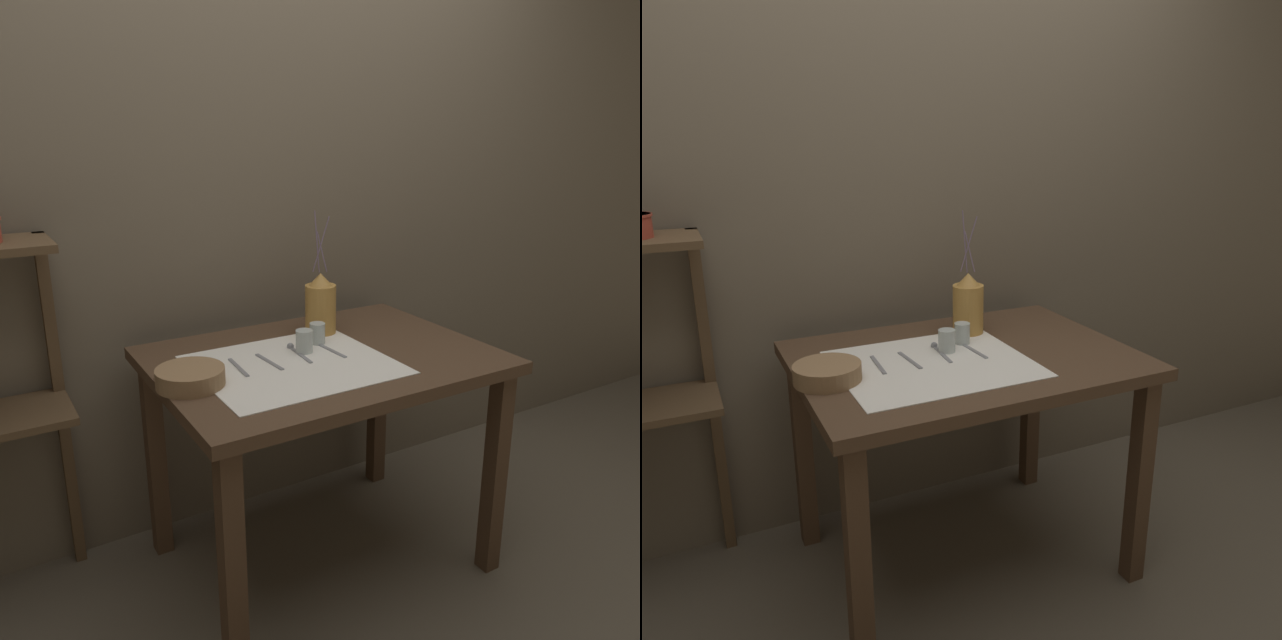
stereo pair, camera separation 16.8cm
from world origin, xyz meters
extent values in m
plane|color=brown|center=(0.00, 0.00, 0.00)|extent=(12.00, 12.00, 0.00)
cube|color=#6B5E4C|center=(0.00, 0.51, 1.20)|extent=(7.00, 0.06, 2.40)
cube|color=#4C3523|center=(0.00, 0.00, 0.77)|extent=(1.09, 0.81, 0.04)
cube|color=#4C3523|center=(-0.48, -0.34, 0.38)|extent=(0.06, 0.06, 0.75)
cube|color=#4C3523|center=(0.48, -0.34, 0.38)|extent=(0.06, 0.06, 0.75)
cube|color=#4C3523|center=(-0.48, 0.34, 0.38)|extent=(0.06, 0.06, 0.75)
cube|color=#4C3523|center=(0.48, 0.34, 0.38)|extent=(0.06, 0.06, 0.75)
cube|color=brown|center=(-0.76, 0.45, 0.60)|extent=(0.04, 0.04, 1.20)
cube|color=white|center=(-0.13, -0.04, 0.79)|extent=(0.60, 0.52, 0.00)
cylinder|color=#B7843D|center=(0.11, 0.20, 0.88)|extent=(0.11, 0.11, 0.18)
cone|color=#B7843D|center=(0.11, 0.20, 0.99)|extent=(0.08, 0.08, 0.04)
cylinder|color=slate|center=(0.10, 0.21, 1.13)|extent=(0.02, 0.00, 0.22)
cylinder|color=slate|center=(0.12, 0.20, 1.09)|extent=(0.04, 0.01, 0.15)
cylinder|color=slate|center=(0.11, 0.20, 1.12)|extent=(0.05, 0.04, 0.20)
cylinder|color=#8E6B47|center=(-0.46, -0.03, 0.82)|extent=(0.20, 0.20, 0.05)
cylinder|color=#B7C1BC|center=(-0.04, 0.04, 0.83)|extent=(0.06, 0.06, 0.08)
cylinder|color=#B7C1BC|center=(0.04, 0.10, 0.83)|extent=(0.05, 0.05, 0.07)
cube|color=gray|center=(-0.29, 0.02, 0.80)|extent=(0.02, 0.16, 0.00)
cube|color=gray|center=(-0.19, 0.02, 0.80)|extent=(0.02, 0.16, 0.00)
cube|color=gray|center=(-0.07, 0.02, 0.80)|extent=(0.02, 0.16, 0.00)
sphere|color=gray|center=(-0.06, 0.10, 0.80)|extent=(0.02, 0.02, 0.02)
cube|color=gray|center=(0.04, 0.01, 0.80)|extent=(0.02, 0.16, 0.00)
camera|label=1|loc=(-0.99, -1.65, 1.51)|focal=35.00mm
camera|label=2|loc=(-0.84, -1.73, 1.51)|focal=35.00mm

